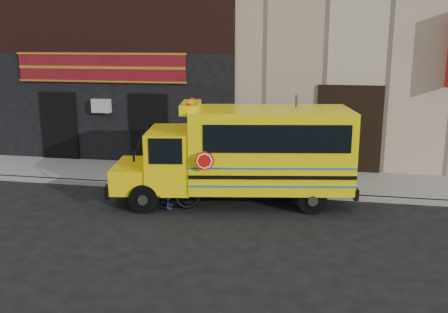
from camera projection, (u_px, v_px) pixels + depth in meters
name	position (u px, v px, depth m)	size (l,w,h in m)	color
ground	(199.00, 221.00, 13.05)	(120.00, 120.00, 0.00)	black
curb	(219.00, 190.00, 15.52)	(40.00, 0.20, 0.15)	gray
sidewalk	(227.00, 177.00, 16.96)	(40.00, 3.00, 0.15)	slate
building	(254.00, 5.00, 21.67)	(20.00, 10.70, 12.00)	tan
school_bus	(246.00, 152.00, 14.27)	(7.17, 3.30, 2.92)	black
sign_pole	(295.00, 142.00, 14.56)	(0.10, 0.27, 3.10)	#3A423C
bicycle	(167.00, 191.00, 13.77)	(0.54, 1.90, 1.14)	black
cyclist	(168.00, 182.00, 13.80)	(0.58, 0.38, 1.60)	black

